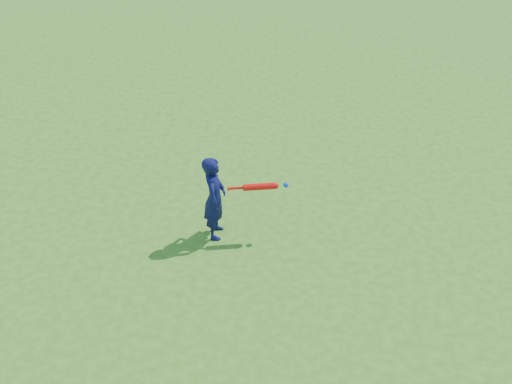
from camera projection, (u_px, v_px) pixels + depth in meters
The scene contains 3 objects.
ground at pixel (264, 209), 7.58m from camera, with size 80.00×80.00×0.00m, color #346F1A.
child at pixel (215, 198), 6.83m from camera, with size 0.41×0.27×1.11m, color #0E1041.
bat_swing at pixel (262, 187), 6.75m from camera, with size 0.72×0.21×0.08m.
Camera 1 is at (0.60, -6.03, 4.56)m, focal length 40.00 mm.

